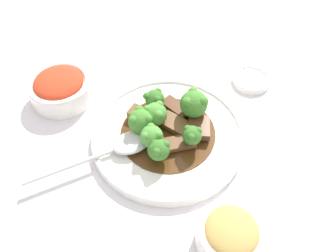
{
  "coord_description": "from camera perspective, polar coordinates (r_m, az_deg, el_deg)",
  "views": [
    {
      "loc": [
        0.21,
        0.28,
        0.47
      ],
      "look_at": [
        0.0,
        0.0,
        0.03
      ],
      "focal_mm": 35.0,
      "sensor_mm": 36.0,
      "label": 1
    }
  ],
  "objects": [
    {
      "name": "ground_plane",
      "position": [
        0.59,
        0.0,
        -2.09
      ],
      "size": [
        4.0,
        4.0,
        0.0
      ],
      "primitive_type": "plane",
      "color": "silver"
    },
    {
      "name": "main_plate",
      "position": [
        0.58,
        0.0,
        -1.49
      ],
      "size": [
        0.27,
        0.27,
        0.02
      ],
      "color": "white",
      "rests_on": "ground_plane"
    },
    {
      "name": "beef_strip_0",
      "position": [
        0.57,
        1.37,
        0.33
      ],
      "size": [
        0.05,
        0.07,
        0.01
      ],
      "color": "brown",
      "rests_on": "main_plate"
    },
    {
      "name": "beef_strip_1",
      "position": [
        0.6,
        1.42,
        3.28
      ],
      "size": [
        0.03,
        0.06,
        0.01
      ],
      "color": "#56331E",
      "rests_on": "main_plate"
    },
    {
      "name": "beef_strip_2",
      "position": [
        0.55,
        0.95,
        -3.18
      ],
      "size": [
        0.08,
        0.06,
        0.01
      ],
      "color": "brown",
      "rests_on": "main_plate"
    },
    {
      "name": "beef_strip_3",
      "position": [
        0.57,
        5.42,
        -0.32
      ],
      "size": [
        0.06,
        0.06,
        0.01
      ],
      "color": "#56331E",
      "rests_on": "main_plate"
    },
    {
      "name": "beef_strip_4",
      "position": [
        0.59,
        -4.49,
        1.92
      ],
      "size": [
        0.04,
        0.06,
        0.01
      ],
      "color": "brown",
      "rests_on": "main_plate"
    },
    {
      "name": "broccoli_floret_0",
      "position": [
        0.53,
        -2.87,
        -1.79
      ],
      "size": [
        0.04,
        0.04,
        0.05
      ],
      "color": "#8EB756",
      "rests_on": "main_plate"
    },
    {
      "name": "broccoli_floret_1",
      "position": [
        0.52,
        -1.64,
        -4.09
      ],
      "size": [
        0.04,
        0.04,
        0.04
      ],
      "color": "#8EB756",
      "rests_on": "main_plate"
    },
    {
      "name": "broccoli_floret_2",
      "position": [
        0.58,
        -2.33,
        4.74
      ],
      "size": [
        0.03,
        0.03,
        0.05
      ],
      "color": "#7FA84C",
      "rests_on": "main_plate"
    },
    {
      "name": "broccoli_floret_3",
      "position": [
        0.57,
        4.57,
        3.88
      ],
      "size": [
        0.05,
        0.05,
        0.06
      ],
      "color": "#7FA84C",
      "rests_on": "main_plate"
    },
    {
      "name": "broccoli_floret_4",
      "position": [
        0.53,
        4.21,
        -1.62
      ],
      "size": [
        0.03,
        0.03,
        0.04
      ],
      "color": "#7FA84C",
      "rests_on": "main_plate"
    },
    {
      "name": "broccoli_floret_5",
      "position": [
        0.56,
        -2.21,
        2.15
      ],
      "size": [
        0.04,
        0.04,
        0.05
      ],
      "color": "#8EB756",
      "rests_on": "main_plate"
    },
    {
      "name": "broccoli_floret_6",
      "position": [
        0.55,
        -4.75,
        0.91
      ],
      "size": [
        0.04,
        0.04,
        0.05
      ],
      "color": "#8EB756",
      "rests_on": "main_plate"
    },
    {
      "name": "serving_spoon",
      "position": [
        0.55,
        -7.84,
        -3.41
      ],
      "size": [
        0.21,
        0.07,
        0.01
      ],
      "color": "silver",
      "rests_on": "main_plate"
    },
    {
      "name": "side_bowl_kimchi",
      "position": [
        0.66,
        -18.23,
        6.38
      ],
      "size": [
        0.12,
        0.12,
        0.06
      ],
      "color": "white",
      "rests_on": "ground_plane"
    },
    {
      "name": "side_bowl_appetizer",
      "position": [
        0.48,
        10.78,
        -18.14
      ],
      "size": [
        0.09,
        0.09,
        0.05
      ],
      "color": "white",
      "rests_on": "ground_plane"
    },
    {
      "name": "sauce_dish",
      "position": [
        0.7,
        14.28,
        7.78
      ],
      "size": [
        0.08,
        0.08,
        0.01
      ],
      "color": "white",
      "rests_on": "ground_plane"
    }
  ]
}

